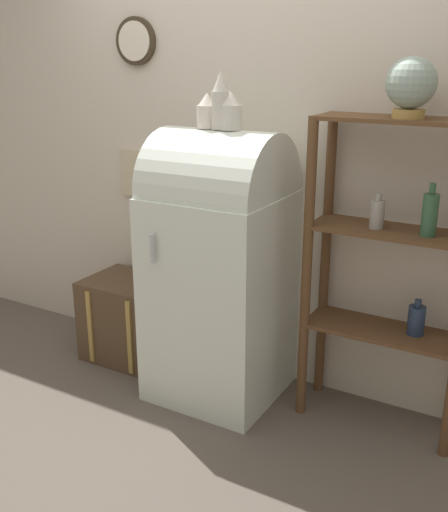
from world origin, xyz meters
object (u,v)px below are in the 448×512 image
Objects in this scene: vase_left at (207,112)px; vase_right at (231,112)px; vase_center at (220,102)px; globe at (411,85)px; refrigerator at (219,262)px; suitcase_trunk at (132,319)px.

vase_right is (0.14, -0.00, 0.01)m from vase_left.
vase_right is (0.05, 0.01, -0.05)m from vase_center.
globe is at bearing 7.62° from vase_right.
vase_right is at bearing -172.38° from globe.
refrigerator is at bearing 158.92° from vase_center.
globe reaches higher than suitcase_trunk.
vase_left is at bearing 178.40° from vase_right.
vase_center is (0.01, -0.00, 0.83)m from refrigerator.
vase_left is 0.10m from vase_center.
vase_center is 1.53× the size of vase_right.
suitcase_trunk is at bearing -178.44° from globe.
refrigerator is at bearing -172.83° from globe.
refrigerator reaches higher than suitcase_trunk.
globe is (0.90, 0.11, 0.93)m from refrigerator.
globe reaches higher than vase_right.
vase_left is (0.60, -0.06, 1.30)m from suitcase_trunk.
vase_center is (0.08, -0.01, 0.05)m from vase_left.
globe is 1.51× the size of vase_left.
vase_left is at bearing -6.11° from suitcase_trunk.
refrigerator is 0.83m from vase_center.
suitcase_trunk is at bearing 173.89° from vase_left.
vase_center is at bearing -174.08° from vase_right.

